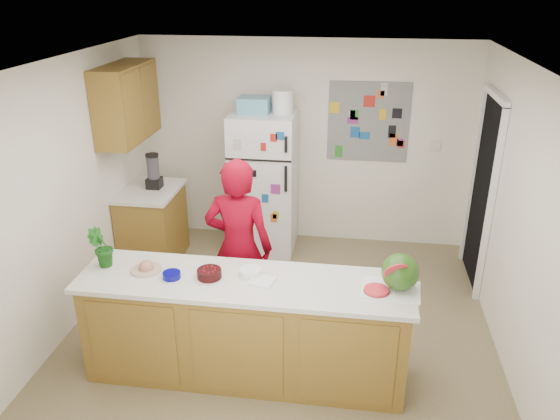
# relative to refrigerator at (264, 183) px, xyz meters

# --- Properties ---
(floor) EXTENTS (4.00, 4.50, 0.02)m
(floor) POSITION_rel_refrigerator_xyz_m (0.45, -1.88, -0.86)
(floor) COLOR brown
(floor) RESTS_ON ground
(wall_back) EXTENTS (4.00, 0.02, 2.50)m
(wall_back) POSITION_rel_refrigerator_xyz_m (0.45, 0.38, 0.40)
(wall_back) COLOR beige
(wall_back) RESTS_ON ground
(wall_left) EXTENTS (0.02, 4.50, 2.50)m
(wall_left) POSITION_rel_refrigerator_xyz_m (-1.56, -1.88, 0.40)
(wall_left) COLOR beige
(wall_left) RESTS_ON ground
(wall_right) EXTENTS (0.02, 4.50, 2.50)m
(wall_right) POSITION_rel_refrigerator_xyz_m (2.46, -1.88, 0.40)
(wall_right) COLOR beige
(wall_right) RESTS_ON ground
(ceiling) EXTENTS (4.00, 4.50, 0.02)m
(ceiling) POSITION_rel_refrigerator_xyz_m (0.45, -1.88, 1.66)
(ceiling) COLOR white
(ceiling) RESTS_ON wall_back
(doorway) EXTENTS (0.03, 0.85, 2.04)m
(doorway) POSITION_rel_refrigerator_xyz_m (2.44, -0.43, 0.17)
(doorway) COLOR black
(doorway) RESTS_ON ground
(peninsula_base) EXTENTS (2.60, 0.62, 0.88)m
(peninsula_base) POSITION_rel_refrigerator_xyz_m (0.25, -2.38, -0.41)
(peninsula_base) COLOR brown
(peninsula_base) RESTS_ON floor
(peninsula_top) EXTENTS (2.68, 0.70, 0.04)m
(peninsula_top) POSITION_rel_refrigerator_xyz_m (0.25, -2.38, 0.05)
(peninsula_top) COLOR silver
(peninsula_top) RESTS_ON peninsula_base
(side_counter_base) EXTENTS (0.60, 0.80, 0.86)m
(side_counter_base) POSITION_rel_refrigerator_xyz_m (-1.24, -0.53, -0.42)
(side_counter_base) COLOR brown
(side_counter_base) RESTS_ON floor
(side_counter_top) EXTENTS (0.64, 0.84, 0.04)m
(side_counter_top) POSITION_rel_refrigerator_xyz_m (-1.24, -0.53, 0.03)
(side_counter_top) COLOR silver
(side_counter_top) RESTS_ON side_counter_base
(upper_cabinets) EXTENTS (0.35, 1.00, 0.80)m
(upper_cabinets) POSITION_rel_refrigerator_xyz_m (-1.37, -0.58, 1.05)
(upper_cabinets) COLOR brown
(upper_cabinets) RESTS_ON wall_left
(refrigerator) EXTENTS (0.75, 0.70, 1.70)m
(refrigerator) POSITION_rel_refrigerator_xyz_m (0.00, 0.00, 0.00)
(refrigerator) COLOR silver
(refrigerator) RESTS_ON floor
(fridge_top_bin) EXTENTS (0.35, 0.28, 0.18)m
(fridge_top_bin) POSITION_rel_refrigerator_xyz_m (-0.10, 0.00, 0.94)
(fridge_top_bin) COLOR #5999B2
(fridge_top_bin) RESTS_ON refrigerator
(photo_collage) EXTENTS (0.95, 0.01, 0.95)m
(photo_collage) POSITION_rel_refrigerator_xyz_m (1.20, 0.36, 0.70)
(photo_collage) COLOR slate
(photo_collage) RESTS_ON wall_back
(person) EXTENTS (0.64, 0.43, 1.72)m
(person) POSITION_rel_refrigerator_xyz_m (0.07, -1.74, 0.01)
(person) COLOR maroon
(person) RESTS_ON floor
(blender_appliance) EXTENTS (0.14, 0.14, 0.38)m
(blender_appliance) POSITION_rel_refrigerator_xyz_m (-1.19, -0.47, 0.24)
(blender_appliance) COLOR black
(blender_appliance) RESTS_ON side_counter_top
(cutting_board) EXTENTS (0.47, 0.37, 0.01)m
(cutting_board) POSITION_rel_refrigerator_xyz_m (1.40, -2.37, 0.08)
(cutting_board) COLOR white
(cutting_board) RESTS_ON peninsula_top
(watermelon) EXTENTS (0.29, 0.29, 0.29)m
(watermelon) POSITION_rel_refrigerator_xyz_m (1.46, -2.35, 0.23)
(watermelon) COLOR #265015
(watermelon) RESTS_ON cutting_board
(watermelon_slice) EXTENTS (0.19, 0.19, 0.02)m
(watermelon_slice) POSITION_rel_refrigerator_xyz_m (1.29, -2.42, 0.09)
(watermelon_slice) COLOR red
(watermelon_slice) RESTS_ON cutting_board
(cherry_bowl) EXTENTS (0.20, 0.20, 0.07)m
(cherry_bowl) POSITION_rel_refrigerator_xyz_m (-0.03, -2.38, 0.11)
(cherry_bowl) COLOR black
(cherry_bowl) RESTS_ON peninsula_top
(white_bowl) EXTENTS (0.22, 0.22, 0.06)m
(white_bowl) POSITION_rel_refrigerator_xyz_m (0.29, -2.31, 0.10)
(white_bowl) COLOR white
(white_bowl) RESTS_ON peninsula_top
(cobalt_bowl) EXTENTS (0.18, 0.18, 0.05)m
(cobalt_bowl) POSITION_rel_refrigerator_xyz_m (-0.33, -2.43, 0.10)
(cobalt_bowl) COLOR #060566
(cobalt_bowl) RESTS_ON peninsula_top
(plate) EXTENTS (0.30, 0.30, 0.02)m
(plate) POSITION_rel_refrigerator_xyz_m (-0.57, -2.35, 0.08)
(plate) COLOR beige
(plate) RESTS_ON peninsula_top
(paper_towel) EXTENTS (0.22, 0.21, 0.02)m
(paper_towel) POSITION_rel_refrigerator_xyz_m (0.40, -2.40, 0.08)
(paper_towel) COLOR white
(paper_towel) RESTS_ON peninsula_top
(keys) EXTENTS (0.09, 0.06, 0.01)m
(keys) POSITION_rel_refrigerator_xyz_m (1.45, -2.45, 0.08)
(keys) COLOR gray
(keys) RESTS_ON peninsula_top
(potted_plant) EXTENTS (0.24, 0.24, 0.35)m
(potted_plant) POSITION_rel_refrigerator_xyz_m (-0.95, -2.33, 0.24)
(potted_plant) COLOR #0D400F
(potted_plant) RESTS_ON peninsula_top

